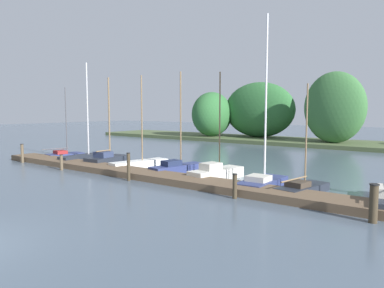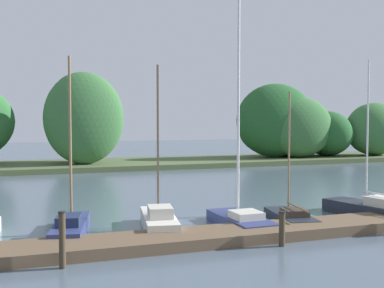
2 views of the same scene
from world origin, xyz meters
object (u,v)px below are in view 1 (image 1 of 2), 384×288
(sailboat_1, at_px, (87,156))
(sailboat_5, at_px, (217,172))
(sailboat_4, at_px, (179,167))
(sailboat_0, at_px, (66,155))
(sailboat_2, at_px, (108,159))
(mooring_piling_1, at_px, (61,162))
(mooring_piling_4, at_px, (374,203))
(mooring_piling_3, at_px, (235,186))
(mooring_piling_2, at_px, (129,167))
(sailboat_6, at_px, (263,180))
(mooring_piling_0, at_px, (22,153))
(sailboat_7, at_px, (303,187))
(sailboat_3, at_px, (141,163))

(sailboat_1, xyz_separation_m, sailboat_5, (11.17, 0.03, -0.03))
(sailboat_1, height_order, sailboat_5, sailboat_1)
(sailboat_1, relative_size, sailboat_5, 1.23)
(sailboat_4, bearing_deg, sailboat_5, -83.92)
(sailboat_0, relative_size, sailboat_2, 0.92)
(sailboat_5, bearing_deg, mooring_piling_1, 119.39)
(sailboat_0, distance_m, mooring_piling_4, 22.60)
(sailboat_1, height_order, sailboat_2, sailboat_1)
(mooring_piling_3, bearing_deg, mooring_piling_2, -179.97)
(sailboat_6, bearing_deg, mooring_piling_2, 112.74)
(sailboat_6, xyz_separation_m, mooring_piling_0, (-17.25, -2.77, 0.31))
(sailboat_2, relative_size, sailboat_6, 0.71)
(sailboat_7, distance_m, mooring_piling_3, 3.37)
(sailboat_1, relative_size, mooring_piling_3, 6.60)
(mooring_piling_0, bearing_deg, sailboat_6, 9.11)
(mooring_piling_0, distance_m, mooring_piling_3, 17.34)
(sailboat_0, bearing_deg, sailboat_6, -79.51)
(sailboat_3, distance_m, mooring_piling_3, 9.58)
(sailboat_0, distance_m, mooring_piling_3, 17.28)
(mooring_piling_2, bearing_deg, sailboat_6, 23.93)
(sailboat_5, height_order, mooring_piling_4, sailboat_5)
(sailboat_4, distance_m, mooring_piling_1, 7.34)
(sailboat_3, xyz_separation_m, mooring_piling_0, (-8.38, -3.35, 0.36))
(sailboat_6, xyz_separation_m, mooring_piling_1, (-12.20, -2.98, 0.13))
(sailboat_3, xyz_separation_m, mooring_piling_1, (-3.33, -3.56, 0.19))
(mooring_piling_1, height_order, mooring_piling_2, mooring_piling_2)
(sailboat_7, xyz_separation_m, mooring_piling_4, (3.45, -2.86, 0.41))
(mooring_piling_1, bearing_deg, mooring_piling_2, 1.54)
(sailboat_2, relative_size, sailboat_3, 1.00)
(sailboat_2, xyz_separation_m, mooring_piling_2, (5.20, -3.02, 0.35))
(sailboat_4, height_order, mooring_piling_3, sailboat_4)
(sailboat_3, bearing_deg, sailboat_5, -79.60)
(sailboat_5, xyz_separation_m, mooring_piling_3, (3.00, -3.23, 0.17))
(sailboat_4, relative_size, mooring_piling_0, 4.49)
(sailboat_2, relative_size, mooring_piling_0, 4.42)
(sailboat_4, relative_size, mooring_piling_4, 4.52)
(sailboat_3, relative_size, sailboat_7, 1.20)
(sailboat_4, xyz_separation_m, sailboat_5, (2.94, -0.29, 0.02))
(sailboat_0, distance_m, sailboat_6, 16.89)
(sailboat_5, relative_size, mooring_piling_2, 3.86)
(sailboat_2, xyz_separation_m, mooring_piling_4, (17.03, -3.13, 0.27))
(sailboat_6, bearing_deg, sailboat_2, 87.83)
(sailboat_4, distance_m, mooring_piling_0, 11.92)
(sailboat_7, bearing_deg, sailboat_2, 98.59)
(sailboat_3, bearing_deg, mooring_piling_1, 148.97)
(sailboat_0, xyz_separation_m, sailboat_2, (5.31, -0.26, 0.12))
(sailboat_4, distance_m, sailboat_7, 7.90)
(sailboat_5, bearing_deg, sailboat_0, 99.14)
(sailboat_5, bearing_deg, sailboat_2, 100.73)
(sailboat_7, distance_m, mooring_piling_0, 19.45)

